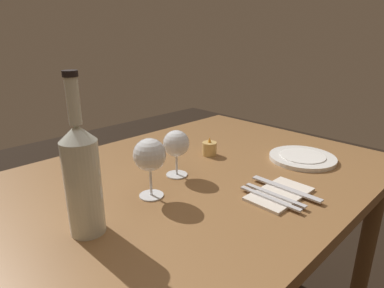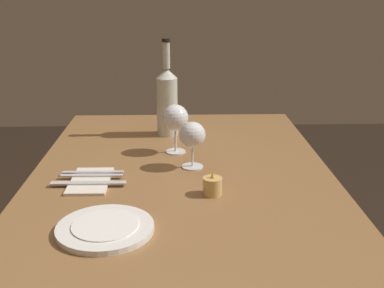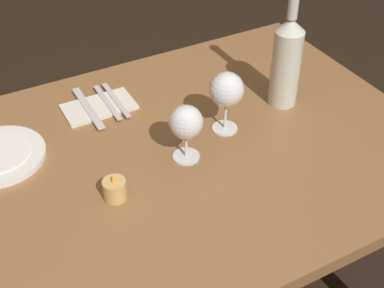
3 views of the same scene
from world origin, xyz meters
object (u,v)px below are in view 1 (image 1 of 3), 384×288
(fork_inner, at_px, (275,195))
(table_knife, at_px, (285,188))
(dinner_plate, at_px, (302,158))
(votive_candle, at_px, (209,149))
(wine_bottle, at_px, (82,177))
(wine_glass_left, at_px, (176,145))
(fork_outer, at_px, (270,198))
(folded_napkin, at_px, (280,194))
(wine_glass_right, at_px, (150,156))

(fork_inner, xyz_separation_m, table_knife, (0.06, 0.00, 0.00))
(dinner_plate, bearing_deg, votive_candle, 126.97)
(wine_bottle, xyz_separation_m, dinner_plate, (0.74, -0.13, -0.12))
(wine_glass_left, xyz_separation_m, table_knife, (0.14, -0.29, -0.09))
(dinner_plate, bearing_deg, wine_glass_left, 152.00)
(wine_bottle, bearing_deg, fork_outer, -27.75)
(dinner_plate, distance_m, folded_napkin, 0.30)
(fork_inner, bearing_deg, wine_bottle, 153.65)
(wine_glass_right, height_order, wine_bottle, wine_bottle)
(wine_glass_right, xyz_separation_m, dinner_plate, (0.54, -0.16, -0.11))
(wine_glass_left, height_order, fork_outer, wine_glass_left)
(wine_glass_right, xyz_separation_m, folded_napkin, (0.25, -0.24, -0.11))
(wine_glass_right, bearing_deg, wine_glass_left, 20.51)
(wine_glass_left, relative_size, dinner_plate, 0.64)
(wine_bottle, xyz_separation_m, table_knife, (0.48, -0.21, -0.12))
(wine_glass_left, relative_size, table_knife, 0.69)
(wine_glass_left, relative_size, wine_glass_right, 0.88)
(table_knife, bearing_deg, folded_napkin, 180.00)
(votive_candle, distance_m, fork_inner, 0.36)
(wine_glass_left, height_order, table_knife, wine_glass_left)
(wine_glass_right, bearing_deg, folded_napkin, -44.01)
(votive_candle, xyz_separation_m, fork_outer, (-0.14, -0.34, -0.01))
(wine_glass_left, distance_m, folded_napkin, 0.33)
(fork_inner, xyz_separation_m, fork_outer, (-0.03, 0.00, 0.00))
(wine_glass_right, relative_size, fork_inner, 0.91)
(votive_candle, bearing_deg, folded_napkin, -104.98)
(dinner_plate, xyz_separation_m, fork_inner, (-0.31, -0.08, 0.00))
(wine_bottle, height_order, folded_napkin, wine_bottle)
(fork_inner, bearing_deg, wine_glass_right, 132.98)
(fork_outer, distance_m, table_knife, 0.08)
(votive_candle, height_order, table_knife, votive_candle)
(wine_glass_right, relative_size, folded_napkin, 0.86)
(votive_candle, distance_m, table_knife, 0.35)
(wine_glass_right, bearing_deg, fork_outer, -50.35)
(votive_candle, bearing_deg, fork_inner, -108.80)
(dinner_plate, relative_size, fork_outer, 1.25)
(wine_glass_right, bearing_deg, votive_candle, 16.37)
(wine_glass_left, bearing_deg, wine_glass_right, -159.49)
(wine_glass_right, distance_m, dinner_plate, 0.57)
(table_knife, bearing_deg, dinner_plate, 17.92)
(dinner_plate, height_order, fork_inner, dinner_plate)
(wine_glass_right, height_order, dinner_plate, wine_glass_right)
(wine_glass_left, relative_size, fork_outer, 0.81)
(votive_candle, xyz_separation_m, folded_napkin, (-0.09, -0.34, -0.02))
(wine_glass_left, xyz_separation_m, votive_candle, (0.20, 0.05, -0.08))
(dinner_plate, relative_size, table_knife, 1.07)
(wine_bottle, height_order, votive_candle, wine_bottle)
(wine_bottle, xyz_separation_m, votive_candle, (0.54, 0.13, -0.11))
(wine_glass_right, height_order, table_knife, wine_glass_right)
(wine_bottle, bearing_deg, dinner_plate, -9.85)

